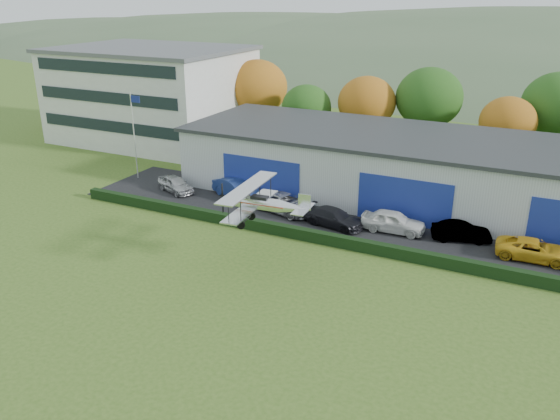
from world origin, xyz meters
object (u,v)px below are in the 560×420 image
at_px(car_2, 285,203).
at_px(car_6, 534,250).
at_px(car_5, 461,232).
at_px(flagpole, 134,128).
at_px(car_4, 393,221).
at_px(car_3, 334,218).
at_px(office_block, 153,94).
at_px(biplane, 261,202).
at_px(hangar, 424,169).
at_px(car_0, 176,184).
at_px(car_1, 237,188).

xyz_separation_m(car_2, car_6, (18.19, -0.38, -0.06)).
bearing_deg(car_5, flagpole, 70.98).
bearing_deg(flagpole, car_4, -4.06).
bearing_deg(car_2, car_3, -88.14).
distance_m(office_block, car_6, 45.06).
bearing_deg(biplane, office_block, 133.79).
relative_size(hangar, car_2, 7.77).
bearing_deg(flagpole, car_2, -6.21).
height_order(car_3, car_5, car_3).
xyz_separation_m(hangar, car_4, (-0.26, -7.73, -1.82)).
bearing_deg(hangar, car_3, -117.11).
height_order(car_4, car_6, car_4).
height_order(office_block, flagpole, office_block).
distance_m(car_3, biplane, 8.90).
bearing_deg(car_6, car_5, 76.64).
xyz_separation_m(flagpole, car_4, (24.63, -1.75, -3.95)).
bearing_deg(car_4, car_3, 100.41).
bearing_deg(biplane, car_5, 36.52).
xyz_separation_m(car_2, biplane, (2.69, -8.89, 3.52)).
xyz_separation_m(car_3, biplane, (-1.85, -7.94, 3.58)).
bearing_deg(car_0, hangar, -45.49).
bearing_deg(car_0, car_3, -70.81).
relative_size(office_block, car_6, 4.32).
xyz_separation_m(car_0, car_6, (28.72, -0.50, -0.02)).
bearing_deg(car_4, office_block, 63.56).
relative_size(hangar, car_3, 8.87).
relative_size(flagpole, car_0, 2.00).
distance_m(car_4, car_5, 4.74).
relative_size(car_1, car_4, 1.07).
height_order(car_5, biplane, biplane).
xyz_separation_m(hangar, car_5, (4.45, -7.18, -1.94)).
xyz_separation_m(car_5, biplane, (-10.74, -9.42, 3.58)).
relative_size(flagpole, car_1, 1.63).
bearing_deg(car_1, biplane, -120.93).
height_order(car_1, car_4, car_1).
bearing_deg(car_3, car_4, -67.50).
distance_m(hangar, flagpole, 25.68).
xyz_separation_m(office_block, biplane, (26.71, -23.62, -0.92)).
distance_m(hangar, car_6, 12.42).
relative_size(office_block, car_2, 3.94).
bearing_deg(flagpole, office_block, 121.97).
relative_size(flagpole, car_6, 1.68).
distance_m(office_block, biplane, 35.67).
bearing_deg(flagpole, biplane, -29.74).
distance_m(car_5, biplane, 14.73).
height_order(flagpole, car_2, flagpole).
bearing_deg(car_5, office_block, 52.56).
relative_size(car_0, car_4, 0.87).
bearing_deg(car_6, flagpole, 83.93).
xyz_separation_m(car_1, car_3, (9.56, -2.13, -0.14)).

